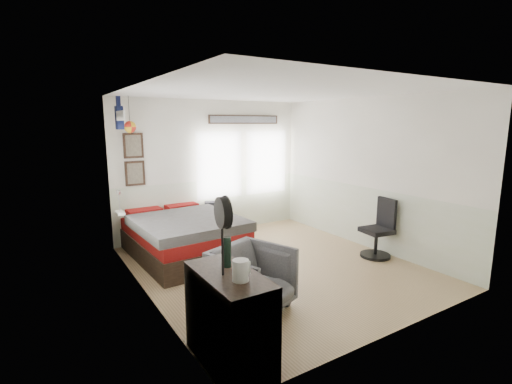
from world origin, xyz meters
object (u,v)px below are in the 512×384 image
(nightstand, at_px, (214,223))
(task_chair, at_px, (379,233))
(bed, at_px, (183,236))
(armchair, at_px, (252,279))
(dresser, at_px, (229,319))

(nightstand, relative_size, task_chair, 0.50)
(bed, bearing_deg, task_chair, -35.46)
(armchair, xyz_separation_m, task_chair, (2.78, 0.42, 0.02))
(dresser, bearing_deg, task_chair, 18.91)
(armchair, height_order, task_chair, task_chair)
(bed, relative_size, nightstand, 4.54)
(armchair, bearing_deg, task_chair, -11.75)
(bed, bearing_deg, armchair, -92.05)
(armchair, bearing_deg, bed, 70.41)
(dresser, height_order, task_chair, task_chair)
(armchair, bearing_deg, nightstand, 52.61)
(bed, bearing_deg, dresser, -105.80)
(dresser, distance_m, task_chair, 3.70)
(task_chair, bearing_deg, armchair, -163.79)
(nightstand, bearing_deg, dresser, -126.05)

